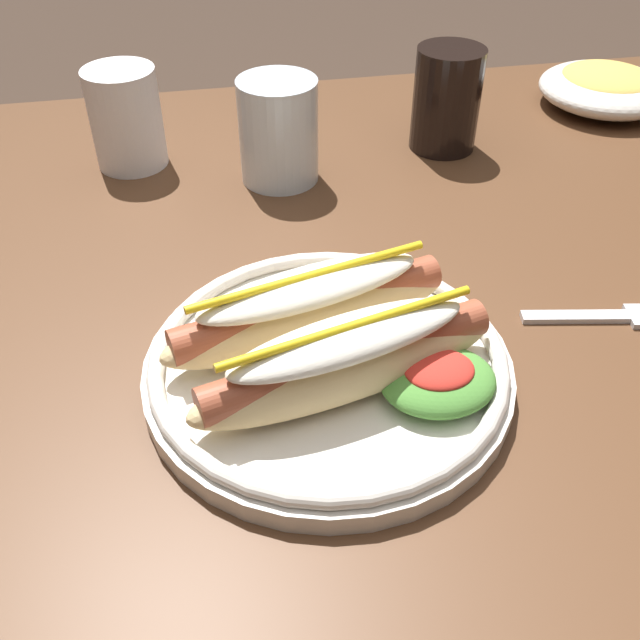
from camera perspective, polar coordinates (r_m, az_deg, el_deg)
name	(u,v)px	position (r m, az deg, el deg)	size (l,w,h in m)	color
dining_table	(346,365)	(0.67, 2.09, -3.67)	(1.30, 0.89, 0.74)	#51331E
hot_dog_plate	(333,352)	(0.50, 1.02, -2.62)	(0.26, 0.26, 0.08)	silver
fork	(610,317)	(0.61, 22.31, 0.25)	(0.12, 0.04, 0.00)	silver
soda_cup	(446,100)	(0.81, 10.13, 17.05)	(0.07, 0.07, 0.11)	black
water_cup	(279,131)	(0.74, -3.35, 14.92)	(0.08, 0.08, 0.10)	silver
extra_cup	(126,118)	(0.79, -15.33, 15.38)	(0.07, 0.07, 0.10)	white
side_bowl	(606,87)	(0.98, 21.98, 16.98)	(0.16, 0.16, 0.05)	silver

